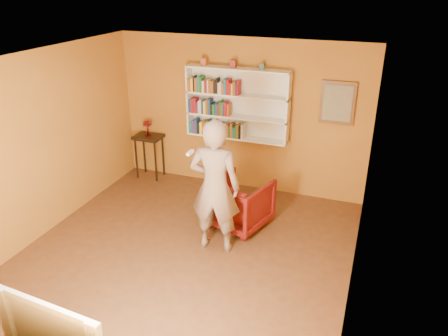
{
  "coord_description": "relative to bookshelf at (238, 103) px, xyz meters",
  "views": [
    {
      "loc": [
        2.3,
        -4.52,
        3.64
      ],
      "look_at": [
        0.35,
        0.75,
        1.13
      ],
      "focal_mm": 35.0,
      "sensor_mm": 36.0,
      "label": 1
    }
  ],
  "objects": [
    {
      "name": "room_shell",
      "position": [
        0.0,
        -2.41,
        -0.58
      ],
      "size": [
        5.3,
        5.8,
        2.88
      ],
      "color": "#4F2F19",
      "rests_on": "ground"
    },
    {
      "name": "bookshelf",
      "position": [
        0.0,
        0.0,
        0.0
      ],
      "size": [
        1.8,
        0.29,
        1.23
      ],
      "color": "white",
      "rests_on": "room_shell"
    },
    {
      "name": "books_row_lower",
      "position": [
        -0.35,
        -0.11,
        -0.46
      ],
      "size": [
        1.0,
        0.19,
        0.27
      ],
      "color": "#216B7A",
      "rests_on": "bookshelf"
    },
    {
      "name": "books_row_middle",
      "position": [
        -0.49,
        -0.11,
        -0.08
      ],
      "size": [
        0.75,
        0.18,
        0.27
      ],
      "color": "navy",
      "rests_on": "bookshelf"
    },
    {
      "name": "books_row_upper",
      "position": [
        -0.41,
        -0.1,
        0.3
      ],
      "size": [
        0.91,
        0.19,
        0.27
      ],
      "color": "#A85021",
      "rests_on": "bookshelf"
    },
    {
      "name": "ornament_left",
      "position": [
        -0.6,
        -0.06,
        0.68
      ],
      "size": [
        0.09,
        0.09,
        0.13
      ],
      "primitive_type": "cube",
      "color": "#BC5E35",
      "rests_on": "bookshelf"
    },
    {
      "name": "ornament_centre",
      "position": [
        -0.08,
        -0.06,
        0.68
      ],
      "size": [
        0.09,
        0.09,
        0.13
      ],
      "primitive_type": "cube",
      "color": "maroon",
      "rests_on": "bookshelf"
    },
    {
      "name": "ornament_right",
      "position": [
        0.42,
        -0.06,
        0.67
      ],
      "size": [
        0.07,
        0.07,
        0.1
      ],
      "primitive_type": "cube",
      "color": "#42616E",
      "rests_on": "bookshelf"
    },
    {
      "name": "framed_painting",
      "position": [
        1.65,
        0.05,
        0.16
      ],
      "size": [
        0.55,
        0.05,
        0.7
      ],
      "color": "brown",
      "rests_on": "room_shell"
    },
    {
      "name": "console_table",
      "position": [
        -1.73,
        -0.16,
        -0.89
      ],
      "size": [
        0.52,
        0.39,
        0.85
      ],
      "color": "black",
      "rests_on": "ground"
    },
    {
      "name": "ruby_lustre",
      "position": [
        -1.73,
        -0.16,
        -0.54
      ],
      "size": [
        0.18,
        0.18,
        0.29
      ],
      "color": "maroon",
      "rests_on": "console_table"
    },
    {
      "name": "armchair",
      "position": [
        0.46,
        -1.26,
        -1.2
      ],
      "size": [
        1.04,
        1.06,
        0.78
      ],
      "primitive_type": "imported",
      "rotation": [
        0.0,
        0.0,
        2.85
      ],
      "color": "#4C0507",
      "rests_on": "ground"
    },
    {
      "name": "person",
      "position": [
        0.33,
        -1.98,
        -0.63
      ],
      "size": [
        0.76,
        0.55,
        1.94
      ],
      "primitive_type": "imported",
      "rotation": [
        0.0,
        0.0,
        3.27
      ],
      "color": "#7D685B",
      "rests_on": "ground"
    },
    {
      "name": "game_remote",
      "position": [
        0.16,
        -2.36,
        0.01
      ],
      "size": [
        0.04,
        0.15,
        0.04
      ],
      "primitive_type": "cube",
      "color": "silver",
      "rests_on": "person"
    },
    {
      "name": "television",
      "position": [
        -0.1,
        -4.66,
        -0.81
      ],
      "size": [
        1.17,
        0.24,
        0.67
      ],
      "primitive_type": "imported",
      "rotation": [
        0.0,
        0.0,
        -0.08
      ],
      "color": "black",
      "rests_on": "tv_cabinet"
    }
  ]
}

